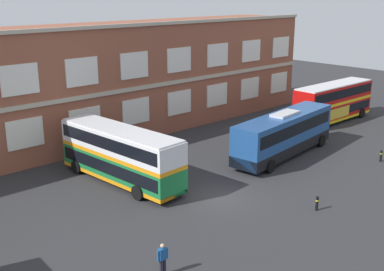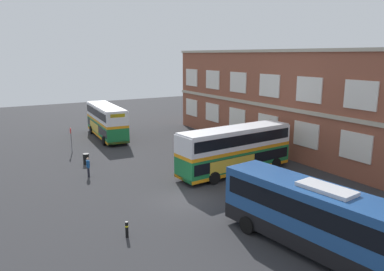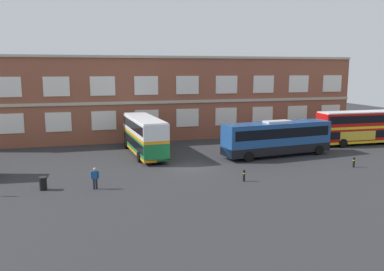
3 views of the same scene
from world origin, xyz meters
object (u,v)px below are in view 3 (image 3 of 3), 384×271
touring_coach (277,138)px  waiting_passenger (95,177)px  double_decker_middle (144,135)px  safety_bollard_west (244,176)px  double_decker_far (361,127)px  safety_bollard_east (354,162)px  station_litter_bin (43,183)px

touring_coach → waiting_passenger: touring_coach is taller
double_decker_middle → safety_bollard_west: size_ratio=11.75×
double_decker_far → waiting_passenger: bearing=-162.1°
double_decker_middle → double_decker_far: bearing=-2.4°
waiting_passenger → safety_bollard_west: 11.94m
double_decker_middle → safety_bollard_west: double_decker_middle is taller
touring_coach → safety_bollard_east: 8.05m
double_decker_middle → station_litter_bin: (-9.33, -10.62, -1.63)m
waiting_passenger → safety_bollard_west: waiting_passenger is taller
waiting_passenger → station_litter_bin: 3.95m
waiting_passenger → safety_bollard_west: bearing=-4.9°
touring_coach → station_litter_bin: 23.61m
station_litter_bin → safety_bollard_west: (15.73, -1.84, -0.03)m
safety_bollard_east → station_litter_bin: bearing=179.6°
double_decker_middle → waiting_passenger: (-5.49, -11.44, -1.22)m
station_litter_bin → safety_bollard_east: station_litter_bin is taller
double_decker_far → safety_bollard_east: size_ratio=11.61×
touring_coach → double_decker_middle: bearing=161.6°
waiting_passenger → safety_bollard_east: bearing=1.5°
safety_bollard_west → double_decker_far: bearing=29.5°
double_decker_far → touring_coach: 13.49m
touring_coach → safety_bollard_east: (4.78, -6.32, -1.42)m
station_litter_bin → safety_bollard_east: 27.54m
waiting_passenger → safety_bollard_east: size_ratio=1.79×
touring_coach → station_litter_bin: size_ratio=11.86×
double_decker_middle → station_litter_bin: double_decker_middle is taller
double_decker_middle → safety_bollard_west: (6.40, -12.46, -1.66)m
double_decker_middle → touring_coach: 14.15m
station_litter_bin → double_decker_far: bearing=14.9°
station_litter_bin → safety_bollard_west: bearing=-6.7°
double_decker_middle → touring_coach: (13.42, -4.47, -0.24)m
touring_coach → safety_bollard_east: touring_coach is taller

